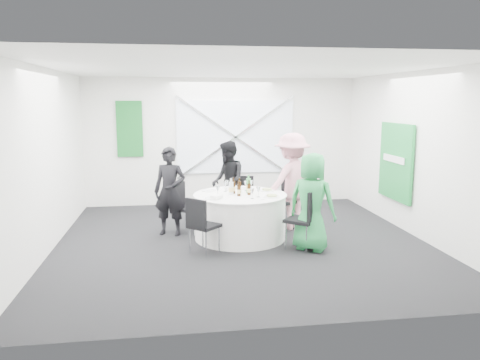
{
  "coord_description": "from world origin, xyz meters",
  "views": [
    {
      "loc": [
        -1.11,
        -7.38,
        2.31
      ],
      "look_at": [
        0.0,
        0.2,
        1.0
      ],
      "focal_mm": 35.0,
      "sensor_mm": 36.0,
      "label": 1
    }
  ],
  "objects": [
    {
      "name": "green_water_bottle",
      "position": [
        0.16,
        0.3,
        0.88
      ],
      "size": [
        0.08,
        0.08,
        0.31
      ],
      "color": "#44B156",
      "rests_on": "banquet_table"
    },
    {
      "name": "plate_back_right",
      "position": [
        0.51,
        0.42,
        0.78
      ],
      "size": [
        0.25,
        0.25,
        0.04
      ],
      "color": "white",
      "rests_on": "banquet_table"
    },
    {
      "name": "chair_front_right",
      "position": [
        0.92,
        -0.56,
        0.56
      ],
      "size": [
        0.61,
        0.61,
        0.95
      ],
      "rotation": [
        0.0,
        0.0,
        4.02
      ],
      "color": "black",
      "rests_on": "floor"
    },
    {
      "name": "plate_front_left",
      "position": [
        -0.49,
        -0.1,
        0.77
      ],
      "size": [
        0.25,
        0.25,
        0.01
      ],
      "color": "white",
      "rests_on": "banquet_table"
    },
    {
      "name": "wine_glass_c",
      "position": [
        0.14,
        -0.18,
        0.88
      ],
      "size": [
        0.07,
        0.07,
        0.17
      ],
      "color": "white",
      "rests_on": "banquet_table"
    },
    {
      "name": "wall_right",
      "position": [
        3.0,
        0.0,
        1.4
      ],
      "size": [
        0.0,
        6.0,
        6.0
      ],
      "primitive_type": "plane",
      "rotation": [
        1.57,
        0.0,
        -1.57
      ],
      "color": "white",
      "rests_on": "floor"
    },
    {
      "name": "beer_bottle_d",
      "position": [
        -0.04,
        0.05,
        0.85
      ],
      "size": [
        0.06,
        0.06,
        0.25
      ],
      "color": "#371E0A",
      "rests_on": "banquet_table"
    },
    {
      "name": "plate_front_right",
      "position": [
        0.47,
        -0.11,
        0.78
      ],
      "size": [
        0.25,
        0.25,
        0.04
      ],
      "color": "white",
      "rests_on": "banquet_table"
    },
    {
      "name": "person_woman_green",
      "position": [
        1.01,
        -0.58,
        0.76
      ],
      "size": [
        0.89,
        0.84,
        1.53
      ],
      "primitive_type": "imported",
      "rotation": [
        0.0,
        0.0,
        2.48
      ],
      "color": "green",
      "rests_on": "floor"
    },
    {
      "name": "plate_back",
      "position": [
        0.05,
        0.7,
        0.77
      ],
      "size": [
        0.27,
        0.27,
        0.01
      ],
      "color": "white",
      "rests_on": "banquet_table"
    },
    {
      "name": "chair_back_left",
      "position": [
        -0.9,
        0.69,
        0.52
      ],
      "size": [
        0.55,
        0.54,
        0.88
      ],
      "rotation": [
        0.0,
        0.0,
        1.07
      ],
      "color": "black",
      "rests_on": "floor"
    },
    {
      "name": "fork_b",
      "position": [
        0.14,
        0.76,
        0.76
      ],
      "size": [
        0.15,
        0.02,
        0.01
      ],
      "primitive_type": "cube",
      "rotation": [
        0.0,
        0.0,
        1.62
      ],
      "color": "silver",
      "rests_on": "banquet_table"
    },
    {
      "name": "knife_b",
      "position": [
        -0.13,
        0.76,
        0.76
      ],
      "size": [
        0.15,
        0.02,
        0.01
      ],
      "primitive_type": "cube",
      "rotation": [
        0.0,
        0.0,
        1.51
      ],
      "color": "silver",
      "rests_on": "banquet_table"
    },
    {
      "name": "green_sign",
      "position": [
        2.94,
        0.6,
        1.2
      ],
      "size": [
        0.05,
        1.2,
        1.4
      ],
      "primitive_type": "cube",
      "color": "#188936",
      "rests_on": "wall_right"
    },
    {
      "name": "wine_glass_a",
      "position": [
        0.26,
        -0.07,
        0.88
      ],
      "size": [
        0.07,
        0.07,
        0.17
      ],
      "color": "white",
      "rests_on": "banquet_table"
    },
    {
      "name": "ceiling",
      "position": [
        0.0,
        0.0,
        2.8
      ],
      "size": [
        6.0,
        6.0,
        0.0
      ],
      "primitive_type": "plane",
      "rotation": [
        3.14,
        0.0,
        0.0
      ],
      "color": "white",
      "rests_on": "wall_back"
    },
    {
      "name": "wine_glass_e",
      "position": [
        0.25,
        0.52,
        0.88
      ],
      "size": [
        0.07,
        0.07,
        0.17
      ],
      "color": "white",
      "rests_on": "banquet_table"
    },
    {
      "name": "person_man_back",
      "position": [
        -0.06,
        1.4,
        0.78
      ],
      "size": [
        0.45,
        0.77,
        1.55
      ],
      "primitive_type": "imported",
      "rotation": [
        0.0,
        0.0,
        -1.52
      ],
      "color": "black",
      "rests_on": "floor"
    },
    {
      "name": "wine_glass_b",
      "position": [
        -0.38,
        0.1,
        0.88
      ],
      "size": [
        0.07,
        0.07,
        0.17
      ],
      "color": "white",
      "rests_on": "banquet_table"
    },
    {
      "name": "wine_glass_g",
      "position": [
        0.15,
        0.5,
        0.88
      ],
      "size": [
        0.07,
        0.07,
        0.17
      ],
      "color": "white",
      "rests_on": "banquet_table"
    },
    {
      "name": "fork_a",
      "position": [
        0.29,
        -0.3,
        0.76
      ],
      "size": [
        0.11,
        0.12,
        0.01
      ],
      "primitive_type": "cube",
      "rotation": [
        0.0,
        0.0,
        -0.75
      ],
      "color": "silver",
      "rests_on": "banquet_table"
    },
    {
      "name": "chair_back",
      "position": [
        0.21,
        1.22,
        0.52
      ],
      "size": [
        0.47,
        0.48,
        0.88
      ],
      "rotation": [
        0.0,
        0.0,
        -0.2
      ],
      "color": "black",
      "rests_on": "floor"
    },
    {
      "name": "beer_bottle_a",
      "position": [
        -0.1,
        0.26,
        0.87
      ],
      "size": [
        0.06,
        0.06,
        0.27
      ],
      "color": "#371E0A",
      "rests_on": "banquet_table"
    },
    {
      "name": "chair_back_right",
      "position": [
        0.93,
        0.79,
        0.6
      ],
      "size": [
        0.64,
        0.64,
        1.02
      ],
      "rotation": [
        0.0,
        0.0,
        -1.01
      ],
      "color": "black",
      "rests_on": "floor"
    },
    {
      "name": "window_panel",
      "position": [
        0.3,
        2.96,
        1.5
      ],
      "size": [
        2.6,
        0.03,
        1.6
      ],
      "primitive_type": "cube",
      "color": "silver",
      "rests_on": "wall_back"
    },
    {
      "name": "green_banner",
      "position": [
        -2.0,
        2.95,
        1.7
      ],
      "size": [
        0.55,
        0.04,
        1.2
      ],
      "primitive_type": "cube",
      "color": "#125A23",
      "rests_on": "wall_back"
    },
    {
      "name": "chair_front_left",
      "position": [
        -0.71,
        -0.56,
        0.51
      ],
      "size": [
        0.56,
        0.56,
        0.88
      ],
      "rotation": [
        0.0,
        0.0,
        2.39
      ],
      "color": "black",
      "rests_on": "floor"
    },
    {
      "name": "floor",
      "position": [
        0.0,
        0.0,
        0.0
      ],
      "size": [
        6.0,
        6.0,
        0.0
      ],
      "primitive_type": "plane",
      "color": "black",
      "rests_on": "ground"
    },
    {
      "name": "banquet_table",
      "position": [
        0.0,
        0.2,
        0.38
      ],
      "size": [
        1.56,
        1.56,
        0.76
      ],
      "color": "white",
      "rests_on": "floor"
    },
    {
      "name": "person_man_back_left",
      "position": [
        -1.16,
        0.59,
        0.76
      ],
      "size": [
        0.64,
        0.52,
        1.53
      ],
      "primitive_type": "imported",
      "rotation": [
        0.0,
        0.0,
        -0.32
      ],
      "color": "black",
      "rests_on": "floor"
    },
    {
      "name": "beer_bottle_b",
      "position": [
        0.01,
        0.32,
        0.86
      ],
      "size": [
        0.06,
        0.06,
        0.26
      ],
      "color": "#371E0A",
      "rests_on": "banquet_table"
    },
    {
      "name": "wall_back",
      "position": [
        0.0,
        3.0,
        1.4
      ],
      "size": [
        6.0,
        0.0,
        6.0
      ],
      "primitive_type": "plane",
      "rotation": [
        1.57,
        0.0,
        0.0
      ],
      "color": "white",
      "rests_on": "floor"
    },
    {
      "name": "napkin",
      "position": [
        -0.43,
        -0.15,
        0.8
      ],
      "size": [
        0.21,
        0.21,
        0.05
      ],
      "primitive_type": "cube",
      "rotation": [
        0.0,
        0.0,
        0.78
      ],
      "color": "white",
      "rests_on": "plate_front_left"
    },
    {
      "name": "window_brace_b",
      "position": [
        0.3,
        2.92,
        1.5
      ],
      "size": [
        2.63,
        0.05,
        1.84
      ],
      "primitive_type": "cube",
      "rotation": [
        0.0,
        -0.97,
        0.0
      ],
      "color": "silver",
      "rests_on": "window_panel"
    },
    {
      "name": "clear_water_bottle",
      "position": [
        -0.15,
        0.18,
        0.87
      ],
      "size": [
        0.08,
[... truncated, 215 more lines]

